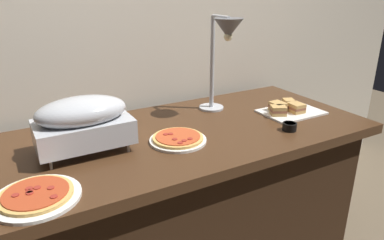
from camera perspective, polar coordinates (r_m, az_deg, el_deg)
The scene contains 8 objects.
back_wall at distance 2.06m, azimuth -8.54°, elevation 14.31°, with size 4.40×0.04×2.40m, color beige.
buffet_table at distance 1.91m, azimuth -1.57°, elevation -12.33°, with size 1.90×0.84×0.76m.
chafing_dish at distance 1.54m, azimuth -17.10°, elevation -0.20°, with size 0.39×0.23×0.24m.
heat_lamp at distance 1.86m, azimuth 5.29°, elevation 12.73°, with size 0.15×0.29×0.52m.
pizza_plate_front at distance 1.31m, azimuth -23.66°, elevation -11.07°, with size 0.29×0.29×0.03m.
pizza_plate_center at distance 1.62m, azimuth -2.27°, elevation -3.05°, with size 0.26×0.26×0.03m.
sandwich_platter at distance 2.04m, azimuth 15.09°, elevation 1.66°, with size 0.33×0.24×0.06m.
sauce_cup_near at distance 1.80m, azimuth 15.37°, elevation -0.99°, with size 0.07×0.07×0.04m.
Camera 1 is at (-0.74, -1.41, 1.43)m, focal length 33.28 mm.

